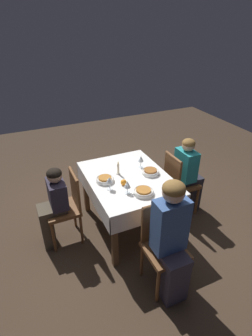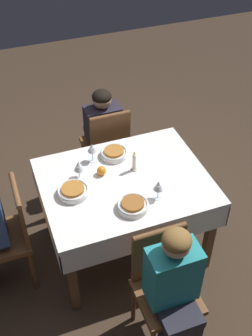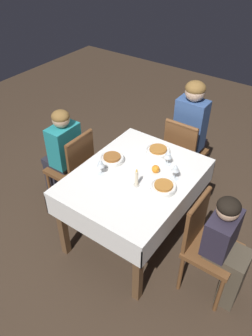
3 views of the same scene
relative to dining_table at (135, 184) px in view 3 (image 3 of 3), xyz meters
name	(u,v)px [view 3 (image 3 of 3)]	position (x,y,z in m)	size (l,w,h in m)	color
ground_plane	(134,234)	(0.00, 0.00, -0.64)	(8.00, 8.00, 0.00)	#3D2D21
dining_table	(135,184)	(0.00, 0.00, 0.00)	(1.18, 0.92, 0.74)	white
chair_east	(183,152)	(0.85, -0.03, -0.14)	(0.38, 0.37, 0.89)	brown
chair_south	(206,242)	(-0.10, -0.72, -0.14)	(0.37, 0.38, 0.89)	brown
chair_north	(74,167)	(0.01, 0.72, -0.14)	(0.37, 0.38, 0.89)	brown
person_adult_denim	(192,129)	(0.99, -0.03, 0.06)	(0.34, 0.30, 1.23)	#383342
person_child_dark	(227,248)	(-0.10, -0.88, -0.10)	(0.30, 0.33, 0.99)	#4C4233
person_child_teal	(61,154)	(0.01, 0.87, -0.05)	(0.30, 0.33, 1.08)	#282833
bowl_east	(158,151)	(0.38, 0.01, 0.13)	(0.22, 0.22, 0.06)	white
wine_glass_east	(168,154)	(0.29, -0.14, 0.20)	(0.07, 0.07, 0.15)	white
bowl_south	(163,187)	(-0.02, -0.28, 0.13)	(0.20, 0.20, 0.06)	white
wine_glass_south	(175,168)	(0.15, -0.29, 0.21)	(0.07, 0.07, 0.15)	white
bowl_north	(112,159)	(0.04, 0.27, 0.13)	(0.21, 0.21, 0.06)	white
wine_glass_north	(101,163)	(-0.15, 0.24, 0.21)	(0.07, 0.07, 0.15)	white
candle_centerpiece	(136,179)	(-0.10, -0.08, 0.16)	(0.05, 0.05, 0.17)	beige
orange_fruit	(156,169)	(0.13, -0.12, 0.13)	(0.07, 0.07, 0.07)	orange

